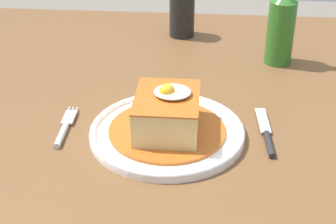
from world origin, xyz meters
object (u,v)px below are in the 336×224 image
object	(u,v)px
main_plate	(167,132)
soda_can	(182,13)
beer_bottle_green	(282,23)
fork	(64,129)
knife	(267,137)

from	to	relation	value
main_plate	soda_can	size ratio (longest dim) A/B	2.30
soda_can	beer_bottle_green	size ratio (longest dim) A/B	0.47
fork	soda_can	world-z (taller)	soda_can
main_plate	fork	bearing A→B (deg)	-179.50
main_plate	soda_can	world-z (taller)	soda_can
knife	soda_can	size ratio (longest dim) A/B	1.34
soda_can	beer_bottle_green	xyz separation A→B (m)	(0.24, -0.15, 0.04)
beer_bottle_green	fork	bearing A→B (deg)	-140.78
beer_bottle_green	soda_can	bearing A→B (deg)	147.25
soda_can	beer_bottle_green	distance (m)	0.29
fork	soda_can	size ratio (longest dim) A/B	1.14
main_plate	beer_bottle_green	bearing A→B (deg)	55.95
fork	beer_bottle_green	world-z (taller)	beer_bottle_green
main_plate	knife	bearing A→B (deg)	0.85
main_plate	fork	size ratio (longest dim) A/B	2.02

